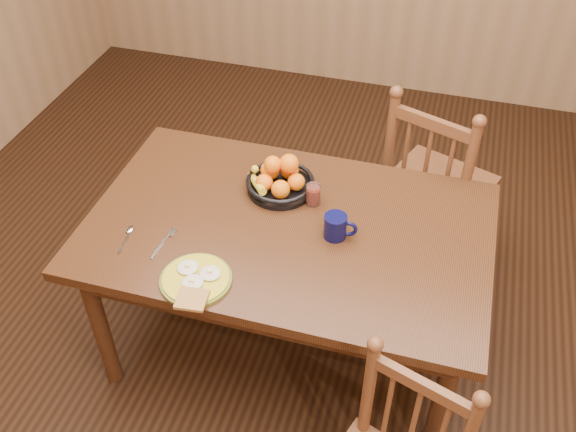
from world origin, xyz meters
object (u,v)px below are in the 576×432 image
(chair_far, at_px, (435,186))
(dining_table, at_px, (288,241))
(breakfast_plate, at_px, (196,280))
(coffee_mug, at_px, (336,226))
(fruit_bowl, at_px, (280,180))

(chair_far, bearing_deg, dining_table, 74.34)
(dining_table, xyz_separation_m, breakfast_plate, (-0.24, -0.39, 0.10))
(dining_table, distance_m, breakfast_plate, 0.46)
(chair_far, relative_size, breakfast_plate, 3.54)
(coffee_mug, bearing_deg, breakfast_plate, -138.83)
(breakfast_plate, bearing_deg, chair_far, 55.42)
(chair_far, bearing_deg, coffee_mug, 85.92)
(dining_table, relative_size, fruit_bowl, 5.52)
(chair_far, distance_m, coffee_mug, 0.87)
(dining_table, relative_size, chair_far, 1.55)
(breakfast_plate, height_order, coffee_mug, coffee_mug)
(chair_far, distance_m, breakfast_plate, 1.38)
(breakfast_plate, xyz_separation_m, coffee_mug, (0.43, 0.38, 0.04))
(chair_far, bearing_deg, breakfast_plate, 75.91)
(breakfast_plate, height_order, fruit_bowl, fruit_bowl)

